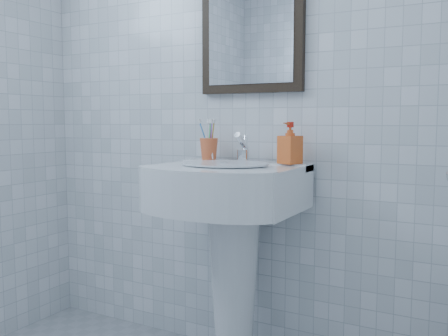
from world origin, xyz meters
The scene contains 6 objects.
wall_back centered at (0.00, 1.20, 1.25)m, with size 2.20×0.02×2.50m, color silver.
washbasin centered at (0.10, 0.99, 0.63)m, with size 0.61×0.45×0.94m.
faucet centered at (0.10, 1.10, 0.98)m, with size 0.05×0.12×0.13m.
toothbrush_cup centered at (-0.08, 1.11, 0.98)m, with size 0.09×0.09×0.10m, color #D2572E, non-canonical shape.
soap_dispenser centered at (0.33, 1.10, 1.02)m, with size 0.08×0.08×0.18m, color red.
wall_mirror centered at (0.10, 1.18, 1.55)m, with size 0.50×0.04×0.62m.
Camera 1 is at (1.10, -0.89, 1.11)m, focal length 40.00 mm.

